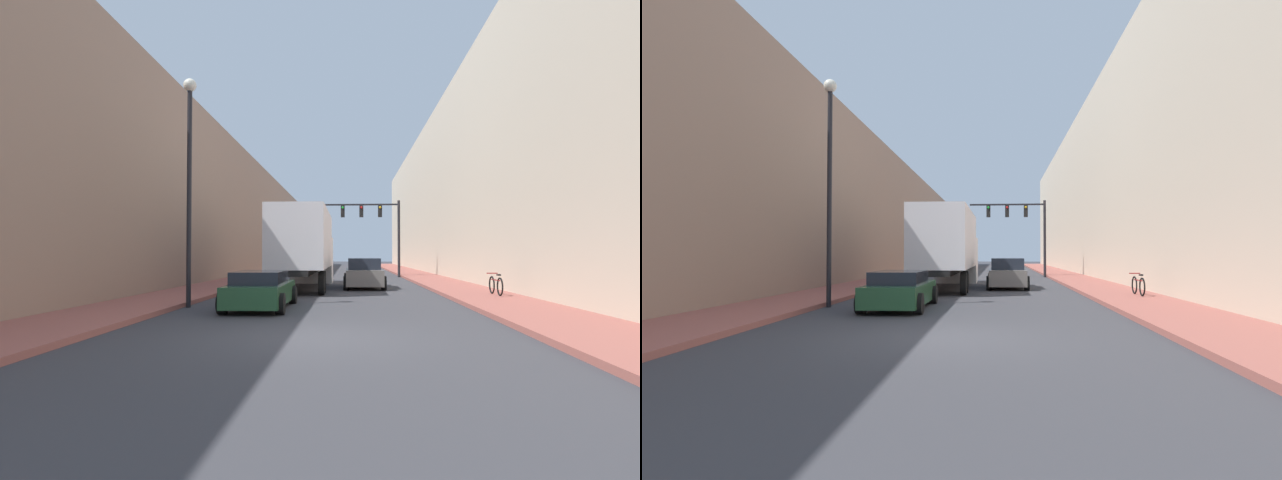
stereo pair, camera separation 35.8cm
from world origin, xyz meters
The scene contains 11 objects.
ground_plane centered at (0.00, 0.00, 0.00)m, with size 200.00×200.00×0.00m, color #38383D.
sidewalk_right centered at (6.17, 30.00, 0.07)m, with size 2.94×80.00×0.15m.
sidewalk_left centered at (-6.17, 30.00, 0.07)m, with size 2.94×80.00×0.15m.
building_right centered at (10.64, 30.00, 6.70)m, with size 6.00×80.00×13.39m.
building_left centered at (-10.64, 30.00, 5.12)m, with size 6.00×80.00×10.25m.
semi_truck centered at (-1.51, 15.54, 2.20)m, with size 2.52×11.89×3.93m.
sedan_car centered at (-2.08, 5.57, 0.60)m, with size 1.97×4.55×1.23m.
suv_car centered at (1.55, 15.53, 0.74)m, with size 2.08×4.88×1.55m.
traffic_signal_gantry centered at (2.97, 27.47, 4.17)m, with size 5.78×0.35×5.82m.
street_lamp centered at (-4.55, 5.74, 4.85)m, with size 0.44×0.44×7.69m.
parked_bicycle centered at (6.62, 9.64, 0.53)m, with size 0.44×1.82×0.86m.
Camera 2 is at (1.16, -10.57, 1.80)m, focal length 28.00 mm.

